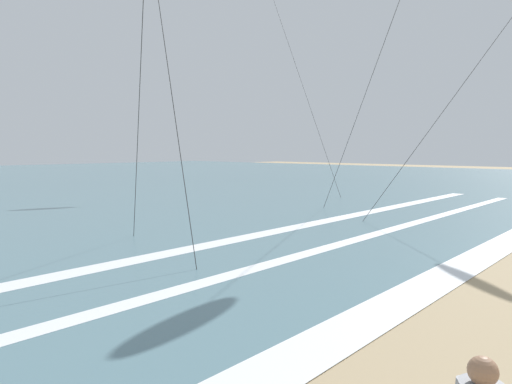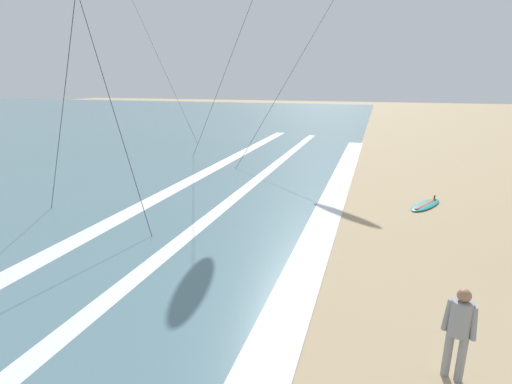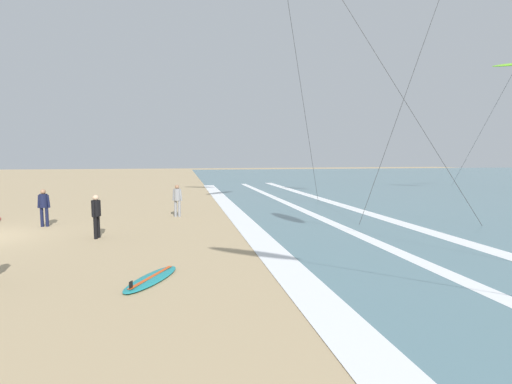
% 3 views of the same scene
% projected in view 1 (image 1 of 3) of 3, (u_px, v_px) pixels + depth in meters
% --- Properties ---
extents(wave_foam_shoreline, '(44.42, 1.03, 0.01)m').
position_uv_depth(wave_foam_shoreline, '(325.00, 343.00, 7.04)').
color(wave_foam_shoreline, white).
rests_on(wave_foam_shoreline, ocean_surface).
extents(wave_foam_mid_break, '(48.70, 0.53, 0.01)m').
position_uv_depth(wave_foam_mid_break, '(210.00, 281.00, 10.35)').
color(wave_foam_mid_break, white).
rests_on(wave_foam_mid_break, ocean_surface).
extents(wave_foam_outer_break, '(50.65, 0.76, 0.01)m').
position_uv_depth(wave_foam_outer_break, '(137.00, 260.00, 12.35)').
color(wave_foam_outer_break, white).
rests_on(wave_foam_outer_break, ocean_surface).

